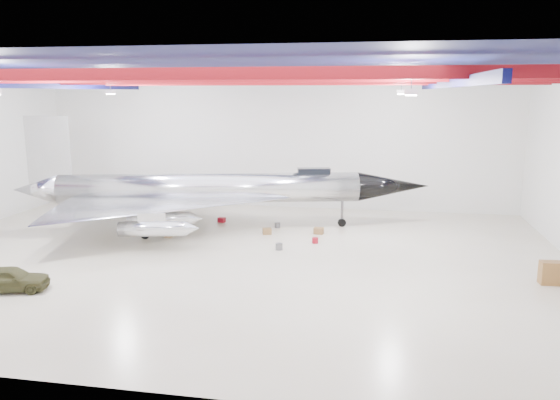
# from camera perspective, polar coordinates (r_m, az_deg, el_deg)

# --- Properties ---
(floor) EXTENTS (40.00, 40.00, 0.00)m
(floor) POSITION_cam_1_polar(r_m,az_deg,el_deg) (32.98, -5.54, -5.92)
(floor) COLOR #C1B599
(floor) RESTS_ON ground
(wall_back) EXTENTS (40.00, 0.00, 40.00)m
(wall_back) POSITION_cam_1_polar(r_m,az_deg,el_deg) (46.32, -0.59, 6.02)
(wall_back) COLOR silver
(wall_back) RESTS_ON floor
(ceiling) EXTENTS (40.00, 40.00, 0.00)m
(ceiling) POSITION_cam_1_polar(r_m,az_deg,el_deg) (31.56, -5.93, 13.54)
(ceiling) COLOR #0A0F38
(ceiling) RESTS_ON wall_back
(ceiling_structure) EXTENTS (39.50, 29.50, 1.08)m
(ceiling_structure) POSITION_cam_1_polar(r_m,az_deg,el_deg) (31.54, -5.90, 12.31)
(ceiling_structure) COLOR maroon
(ceiling_structure) RESTS_ON ceiling
(jet_aircraft) EXTENTS (29.30, 20.43, 8.10)m
(jet_aircraft) POSITION_cam_1_polar(r_m,az_deg,el_deg) (39.27, -7.37, 0.80)
(jet_aircraft) COLOR silver
(jet_aircraft) RESTS_ON floor
(jeep) EXTENTS (4.00, 2.49, 1.27)m
(jeep) POSITION_cam_1_polar(r_m,az_deg,el_deg) (30.29, -26.44, -7.38)
(jeep) COLOR #3A391D
(jeep) RESTS_ON floor
(desk) EXTENTS (1.35, 0.75, 1.20)m
(desk) POSITION_cam_1_polar(r_m,az_deg,el_deg) (31.40, 26.64, -6.83)
(desk) COLOR brown
(desk) RESTS_ON floor
(crate_ply) EXTENTS (0.61, 0.52, 0.38)m
(crate_ply) POSITION_cam_1_polar(r_m,az_deg,el_deg) (37.95, -11.56, -3.51)
(crate_ply) COLOR olive
(crate_ply) RESTS_ON floor
(toolbox_red) EXTENTS (0.59, 0.50, 0.36)m
(toolbox_red) POSITION_cam_1_polar(r_m,az_deg,el_deg) (41.58, -6.11, -2.07)
(toolbox_red) COLOR maroon
(toolbox_red) RESTS_ON floor
(engine_drum) EXTENTS (0.48, 0.48, 0.40)m
(engine_drum) POSITION_cam_1_polar(r_m,az_deg,el_deg) (34.20, -0.10, -4.89)
(engine_drum) COLOR #59595B
(engine_drum) RESTS_ON floor
(parts_bin) EXTENTS (0.71, 0.60, 0.44)m
(parts_bin) POSITION_cam_1_polar(r_m,az_deg,el_deg) (38.05, 4.07, -3.22)
(parts_bin) COLOR olive
(parts_bin) RESTS_ON floor
(crate_small) EXTENTS (0.47, 0.41, 0.29)m
(crate_small) POSITION_cam_1_polar(r_m,az_deg,el_deg) (42.20, -14.33, -2.21)
(crate_small) COLOR #59595B
(crate_small) RESTS_ON floor
(tool_chest) EXTENTS (0.42, 0.42, 0.37)m
(tool_chest) POSITION_cam_1_polar(r_m,az_deg,el_deg) (35.72, 3.69, -4.23)
(tool_chest) COLOR maroon
(tool_chest) RESTS_ON floor
(oil_barrel) EXTENTS (0.72, 0.64, 0.42)m
(oil_barrel) POSITION_cam_1_polar(r_m,az_deg,el_deg) (37.88, -1.36, -3.28)
(oil_barrel) COLOR olive
(oil_barrel) RESTS_ON floor
(spares_box) EXTENTS (0.41, 0.41, 0.37)m
(spares_box) POSITION_cam_1_polar(r_m,az_deg,el_deg) (39.72, -0.28, -2.63)
(spares_box) COLOR #59595B
(spares_box) RESTS_ON floor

